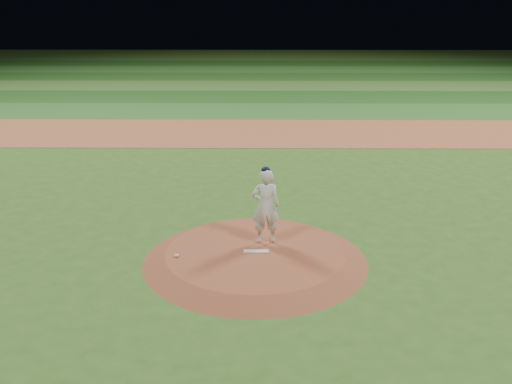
% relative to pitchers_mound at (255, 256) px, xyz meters
% --- Properties ---
extents(ground, '(120.00, 120.00, 0.00)m').
position_rel_pitchers_mound_xyz_m(ground, '(0.00, 0.00, -0.12)').
color(ground, '#325D1E').
rests_on(ground, ground).
extents(infield_dirt_band, '(70.00, 6.00, 0.02)m').
position_rel_pitchers_mound_xyz_m(infield_dirt_band, '(0.00, 14.00, -0.12)').
color(infield_dirt_band, '#9E5431').
rests_on(infield_dirt_band, ground).
extents(outfield_stripe_0, '(70.00, 5.00, 0.02)m').
position_rel_pitchers_mound_xyz_m(outfield_stripe_0, '(0.00, 19.50, -0.12)').
color(outfield_stripe_0, '#2A6324').
rests_on(outfield_stripe_0, ground).
extents(outfield_stripe_1, '(70.00, 5.00, 0.02)m').
position_rel_pitchers_mound_xyz_m(outfield_stripe_1, '(0.00, 24.50, -0.12)').
color(outfield_stripe_1, '#1C4B18').
rests_on(outfield_stripe_1, ground).
extents(outfield_stripe_2, '(70.00, 5.00, 0.02)m').
position_rel_pitchers_mound_xyz_m(outfield_stripe_2, '(0.00, 29.50, -0.12)').
color(outfield_stripe_2, '#396625').
rests_on(outfield_stripe_2, ground).
extents(outfield_stripe_3, '(70.00, 5.00, 0.02)m').
position_rel_pitchers_mound_xyz_m(outfield_stripe_3, '(0.00, 34.50, -0.12)').
color(outfield_stripe_3, '#1E4D18').
rests_on(outfield_stripe_3, ground).
extents(outfield_stripe_4, '(70.00, 5.00, 0.02)m').
position_rel_pitchers_mound_xyz_m(outfield_stripe_4, '(0.00, 39.50, -0.12)').
color(outfield_stripe_4, '#2E6424').
rests_on(outfield_stripe_4, ground).
extents(outfield_stripe_5, '(70.00, 5.00, 0.02)m').
position_rel_pitchers_mound_xyz_m(outfield_stripe_5, '(0.00, 44.50, -0.12)').
color(outfield_stripe_5, '#1C4C18').
rests_on(outfield_stripe_5, ground).
extents(pitchers_mound, '(5.50, 5.50, 0.25)m').
position_rel_pitchers_mound_xyz_m(pitchers_mound, '(0.00, 0.00, 0.00)').
color(pitchers_mound, brown).
rests_on(pitchers_mound, ground).
extents(pitching_rubber, '(0.62, 0.16, 0.03)m').
position_rel_pitchers_mound_xyz_m(pitching_rubber, '(0.02, -0.05, 0.14)').
color(pitching_rubber, white).
rests_on(pitching_rubber, pitchers_mound).
extents(rosin_bag, '(0.12, 0.12, 0.06)m').
position_rel_pitchers_mound_xyz_m(rosin_bag, '(-1.89, -0.34, 0.16)').
color(rosin_bag, beige).
rests_on(rosin_bag, pitchers_mound).
extents(pitcher_on_mound, '(0.75, 0.54, 1.99)m').
position_rel_pitchers_mound_xyz_m(pitcher_on_mound, '(0.25, 0.56, 1.10)').
color(pitcher_on_mound, silver).
rests_on(pitcher_on_mound, pitchers_mound).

